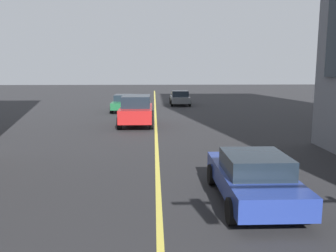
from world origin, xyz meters
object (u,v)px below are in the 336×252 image
object	(u,v)px
car_grey_parked_a	(180,98)
car_green_near	(124,103)
car_red_parked_b	(136,110)
car_blue_far	(253,177)

from	to	relation	value
car_grey_parked_a	car_green_near	size ratio (longest dim) A/B	0.89
car_red_parked_b	car_grey_parked_a	distance (m)	12.73
car_red_parked_b	car_blue_far	size ratio (longest dim) A/B	1.07
car_green_near	car_blue_far	bearing A→B (deg)	-166.14
car_grey_parked_a	car_green_near	distance (m)	6.86
car_red_parked_b	car_green_near	world-z (taller)	car_red_parked_b
car_green_near	car_grey_parked_a	bearing A→B (deg)	-46.78
car_grey_parked_a	car_green_near	world-z (taller)	car_grey_parked_a
car_red_parked_b	car_green_near	size ratio (longest dim) A/B	1.07
car_red_parked_b	car_green_near	distance (m)	7.63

